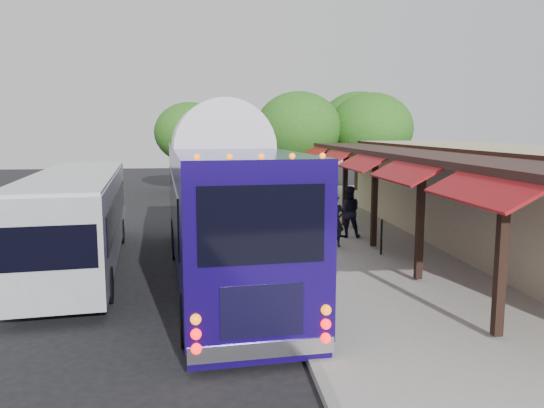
{
  "coord_description": "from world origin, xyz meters",
  "views": [
    {
      "loc": [
        -1.7,
        -13.32,
        4.22
      ],
      "look_at": [
        0.23,
        3.6,
        1.8
      ],
      "focal_mm": 35.0,
      "sensor_mm": 36.0,
      "label": 1
    }
  ],
  "objects_px": {
    "ped_a": "(335,221)",
    "ped_b": "(348,212)",
    "city_bus": "(77,216)",
    "ped_c": "(261,197)",
    "coach_bus": "(221,203)",
    "ped_d": "(288,201)",
    "sign_board": "(381,231)"
  },
  "relations": [
    {
      "from": "ped_a",
      "to": "ped_b",
      "type": "bearing_deg",
      "value": 66.2
    },
    {
      "from": "city_bus",
      "to": "ped_b",
      "type": "xyz_separation_m",
      "value": [
        9.2,
        2.83,
        -0.48
      ]
    },
    {
      "from": "ped_b",
      "to": "ped_a",
      "type": "bearing_deg",
      "value": 67.66
    },
    {
      "from": "ped_b",
      "to": "ped_c",
      "type": "relative_size",
      "value": 1.13
    },
    {
      "from": "ped_c",
      "to": "coach_bus",
      "type": "bearing_deg",
      "value": 71.56
    },
    {
      "from": "ped_d",
      "to": "sign_board",
      "type": "distance_m",
      "value": 7.88
    },
    {
      "from": "ped_a",
      "to": "ped_b",
      "type": "height_order",
      "value": "ped_b"
    },
    {
      "from": "city_bus",
      "to": "ped_d",
      "type": "height_order",
      "value": "city_bus"
    },
    {
      "from": "coach_bus",
      "to": "sign_board",
      "type": "xyz_separation_m",
      "value": [
        5.2,
        1.56,
        -1.22
      ]
    },
    {
      "from": "ped_b",
      "to": "ped_c",
      "type": "bearing_deg",
      "value": -55.39
    },
    {
      "from": "city_bus",
      "to": "ped_c",
      "type": "xyz_separation_m",
      "value": [
        6.4,
        8.2,
        -0.59
      ]
    },
    {
      "from": "sign_board",
      "to": "city_bus",
      "type": "bearing_deg",
      "value": -159.08
    },
    {
      "from": "city_bus",
      "to": "ped_c",
      "type": "height_order",
      "value": "city_bus"
    },
    {
      "from": "ped_a",
      "to": "coach_bus",
      "type": "bearing_deg",
      "value": -138.08
    },
    {
      "from": "city_bus",
      "to": "ped_b",
      "type": "bearing_deg",
      "value": 10.27
    },
    {
      "from": "ped_b",
      "to": "ped_c",
      "type": "xyz_separation_m",
      "value": [
        -2.8,
        5.38,
        -0.11
      ]
    },
    {
      "from": "ped_a",
      "to": "ped_b",
      "type": "relative_size",
      "value": 0.94
    },
    {
      "from": "ped_d",
      "to": "sign_board",
      "type": "relative_size",
      "value": 1.36
    },
    {
      "from": "ped_a",
      "to": "sign_board",
      "type": "height_order",
      "value": "ped_a"
    },
    {
      "from": "ped_c",
      "to": "sign_board",
      "type": "height_order",
      "value": "ped_c"
    },
    {
      "from": "coach_bus",
      "to": "city_bus",
      "type": "bearing_deg",
      "value": 153.95
    },
    {
      "from": "coach_bus",
      "to": "city_bus",
      "type": "height_order",
      "value": "coach_bus"
    },
    {
      "from": "city_bus",
      "to": "sign_board",
      "type": "relative_size",
      "value": 9.66
    },
    {
      "from": "ped_d",
      "to": "city_bus",
      "type": "bearing_deg",
      "value": 40.03
    },
    {
      "from": "ped_c",
      "to": "ped_d",
      "type": "bearing_deg",
      "value": 143.82
    },
    {
      "from": "ped_a",
      "to": "ped_b",
      "type": "xyz_separation_m",
      "value": [
        0.89,
        1.57,
        0.06
      ]
    },
    {
      "from": "ped_c",
      "to": "ped_d",
      "type": "distance_m",
      "value": 1.36
    },
    {
      "from": "coach_bus",
      "to": "sign_board",
      "type": "relative_size",
      "value": 11.09
    },
    {
      "from": "city_bus",
      "to": "sign_board",
      "type": "height_order",
      "value": "city_bus"
    },
    {
      "from": "ped_a",
      "to": "sign_board",
      "type": "bearing_deg",
      "value": -41.87
    },
    {
      "from": "ped_d",
      "to": "coach_bus",
      "type": "bearing_deg",
      "value": 65.82
    },
    {
      "from": "coach_bus",
      "to": "ped_a",
      "type": "bearing_deg",
      "value": 31.01
    }
  ]
}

